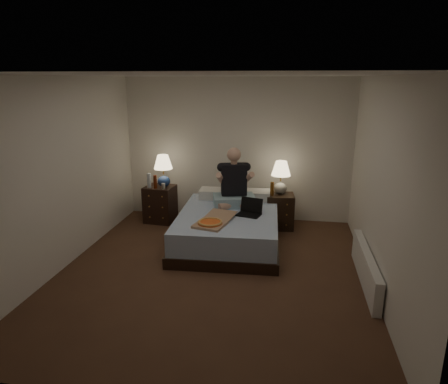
% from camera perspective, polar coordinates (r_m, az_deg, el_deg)
% --- Properties ---
extents(floor, '(4.00, 4.50, 0.00)m').
position_cam_1_polar(floor, '(5.37, -1.64, -11.39)').
color(floor, '#543624').
rests_on(floor, ground).
extents(ceiling, '(4.00, 4.50, 0.00)m').
position_cam_1_polar(ceiling, '(4.77, -1.89, 16.38)').
color(ceiling, white).
rests_on(ceiling, ground).
extents(wall_back, '(4.00, 0.00, 2.50)m').
position_cam_1_polar(wall_back, '(7.09, 1.84, 6.05)').
color(wall_back, silver).
rests_on(wall_back, ground).
extents(wall_front, '(4.00, 0.00, 2.50)m').
position_cam_1_polar(wall_front, '(2.87, -10.73, -9.25)').
color(wall_front, silver).
rests_on(wall_front, ground).
extents(wall_left, '(0.00, 4.50, 2.50)m').
position_cam_1_polar(wall_left, '(5.66, -22.05, 2.37)').
color(wall_left, silver).
rests_on(wall_left, ground).
extents(wall_right, '(0.00, 4.50, 2.50)m').
position_cam_1_polar(wall_right, '(4.94, 21.62, 0.60)').
color(wall_right, silver).
rests_on(wall_right, ground).
extents(bed, '(1.57, 2.04, 0.49)m').
position_cam_1_polar(bed, '(6.16, 0.63, -5.15)').
color(bed, '#5D81BB').
rests_on(bed, floor).
extents(nightstand_left, '(0.53, 0.49, 0.64)m').
position_cam_1_polar(nightstand_left, '(7.17, -9.10, -1.68)').
color(nightstand_left, black).
rests_on(nightstand_left, floor).
extents(nightstand_right, '(0.49, 0.45, 0.59)m').
position_cam_1_polar(nightstand_right, '(6.84, 7.97, -2.73)').
color(nightstand_right, black).
rests_on(nightstand_right, floor).
extents(lamp_left, '(0.35, 0.35, 0.56)m').
position_cam_1_polar(lamp_left, '(7.00, -8.65, 3.00)').
color(lamp_left, navy).
rests_on(lamp_left, nightstand_left).
extents(lamp_right, '(0.40, 0.40, 0.56)m').
position_cam_1_polar(lamp_right, '(6.73, 8.11, 2.04)').
color(lamp_right, gray).
rests_on(lamp_right, nightstand_right).
extents(water_bottle, '(0.07, 0.07, 0.25)m').
position_cam_1_polar(water_bottle, '(7.01, -10.64, 1.61)').
color(water_bottle, silver).
rests_on(water_bottle, nightstand_left).
extents(soda_can, '(0.07, 0.07, 0.10)m').
position_cam_1_polar(soda_can, '(6.89, -8.65, 0.82)').
color(soda_can, '#A3A39F').
rests_on(soda_can, nightstand_left).
extents(beer_bottle_left, '(0.06, 0.06, 0.23)m').
position_cam_1_polar(beer_bottle_left, '(6.94, -9.80, 1.44)').
color(beer_bottle_left, '#5B210D').
rests_on(beer_bottle_left, nightstand_left).
extents(beer_bottle_right, '(0.06, 0.06, 0.23)m').
position_cam_1_polar(beer_bottle_right, '(6.66, 6.88, 0.48)').
color(beer_bottle_right, '#61360D').
rests_on(beer_bottle_right, nightstand_right).
extents(person, '(0.77, 0.67, 0.93)m').
position_cam_1_polar(person, '(6.31, 1.47, 2.12)').
color(person, black).
rests_on(person, bed).
extents(laptop, '(0.40, 0.36, 0.24)m').
position_cam_1_polar(laptop, '(5.94, 3.57, -2.25)').
color(laptop, black).
rests_on(laptop, bed).
extents(pizza_box, '(0.56, 0.83, 0.08)m').
position_cam_1_polar(pizza_box, '(5.54, -2.00, -4.45)').
color(pizza_box, tan).
rests_on(pizza_box, bed).
extents(radiator, '(0.10, 1.60, 0.40)m').
position_cam_1_polar(radiator, '(5.34, 19.60, -10.14)').
color(radiator, silver).
rests_on(radiator, floor).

